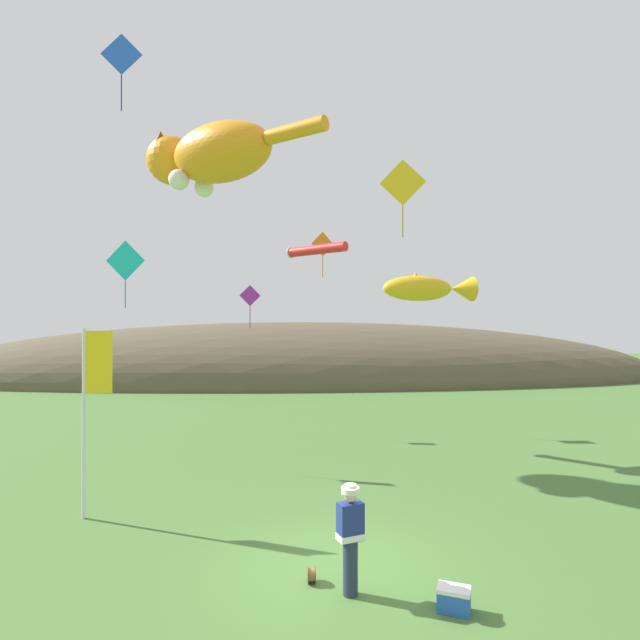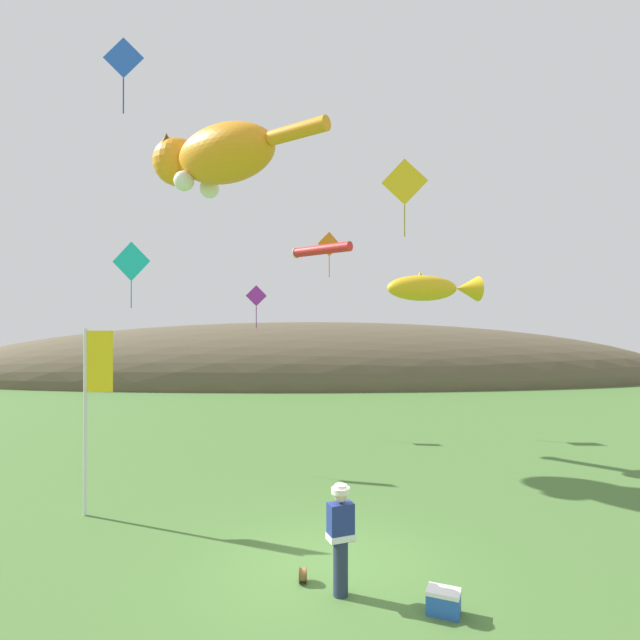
# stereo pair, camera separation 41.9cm
# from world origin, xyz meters

# --- Properties ---
(ground_plane) EXTENTS (120.00, 120.00, 0.00)m
(ground_plane) POSITION_xyz_m (0.00, 0.00, 0.00)
(ground_plane) COLOR #477033
(distant_hill_ridge) EXTENTS (58.05, 15.26, 8.92)m
(distant_hill_ridge) POSITION_xyz_m (0.00, 29.96, 0.00)
(distant_hill_ridge) COLOR brown
(distant_hill_ridge) RESTS_ON ground
(festival_attendant) EXTENTS (0.48, 0.38, 1.77)m
(festival_attendant) POSITION_xyz_m (0.19, -0.87, 0.95)
(festival_attendant) COLOR #232D47
(festival_attendant) RESTS_ON ground
(kite_spool) EXTENTS (0.14, 0.27, 0.27)m
(kite_spool) POSITION_xyz_m (-0.42, -0.46, 0.14)
(kite_spool) COLOR olive
(kite_spool) RESTS_ON ground
(picnic_cooler) EXTENTS (0.58, 0.50, 0.36)m
(picnic_cooler) POSITION_xyz_m (1.70, -1.42, 0.18)
(picnic_cooler) COLOR blue
(picnic_cooler) RESTS_ON ground
(festival_banner_pole) EXTENTS (0.66, 0.08, 4.25)m
(festival_banner_pole) POSITION_xyz_m (-5.24, 2.63, 2.79)
(festival_banner_pole) COLOR silver
(festival_banner_pole) RESTS_ON ground
(kite_giant_cat) EXTENTS (6.24, 4.95, 2.25)m
(kite_giant_cat) POSITION_xyz_m (-3.47, 8.08, 10.00)
(kite_giant_cat) COLOR orange
(kite_fish_windsock) EXTENTS (3.37, 1.34, 1.01)m
(kite_fish_windsock) POSITION_xyz_m (3.97, 8.02, 5.58)
(kite_fish_windsock) COLOR gold
(kite_tube_streamer) EXTENTS (2.24, 2.08, 0.44)m
(kite_tube_streamer) POSITION_xyz_m (0.20, 9.68, 7.11)
(kite_tube_streamer) COLOR red
(kite_diamond_orange) EXTENTS (1.01, 0.41, 1.98)m
(kite_diamond_orange) POSITION_xyz_m (0.66, 12.69, 7.79)
(kite_diamond_orange) COLOR orange
(kite_diamond_teal) EXTENTS (1.31, 0.20, 2.22)m
(kite_diamond_teal) POSITION_xyz_m (-6.16, 7.83, 6.41)
(kite_diamond_teal) COLOR #19BFBF
(kite_diamond_violet) EXTENTS (0.86, 0.16, 1.77)m
(kite_diamond_violet) POSITION_xyz_m (-2.39, 11.63, 5.47)
(kite_diamond_violet) COLOR purple
(kite_diamond_gold) EXTENTS (1.28, 0.33, 2.21)m
(kite_diamond_gold) POSITION_xyz_m (2.42, 5.09, 8.35)
(kite_diamond_gold) COLOR yellow
(kite_diamond_blue) EXTENTS (1.03, 0.03, 1.93)m
(kite_diamond_blue) POSITION_xyz_m (-4.97, 3.79, 11.05)
(kite_diamond_blue) COLOR blue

